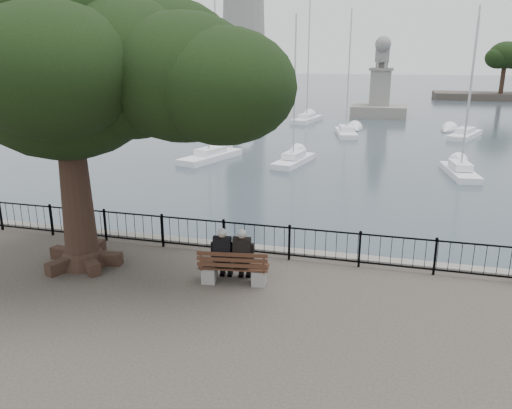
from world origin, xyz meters
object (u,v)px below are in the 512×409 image
(tree, at_px, (92,69))
(lighthouse, at_px, (244,8))
(person_left, at_px, (224,256))
(person_right, at_px, (243,257))
(bench, at_px, (234,271))
(lion_monument, at_px, (380,97))

(tree, bearing_deg, lighthouse, 103.01)
(lighthouse, bearing_deg, tree, -76.99)
(person_left, distance_m, person_right, 0.51)
(lighthouse, bearing_deg, person_left, -73.97)
(person_left, bearing_deg, bench, -12.07)
(person_right, distance_m, tree, 6.16)
(tree, xyz_separation_m, lion_monument, (5.85, 49.15, -4.11))
(bench, bearing_deg, tree, 176.56)
(person_left, bearing_deg, tree, 177.30)
(person_left, height_order, tree, tree)
(bench, xyz_separation_m, person_left, (-0.29, 0.06, 0.36))
(person_left, relative_size, lighthouse, 0.05)
(bench, relative_size, lion_monument, 0.21)
(person_right, xyz_separation_m, lion_monument, (1.86, 49.24, 0.59))
(bench, bearing_deg, person_right, 33.20)
(bench, relative_size, person_right, 1.23)
(person_right, xyz_separation_m, lighthouse, (-18.14, 61.31, 11.75))
(bench, distance_m, lighthouse, 65.14)
(person_right, height_order, lion_monument, lion_monument)
(tree, height_order, lion_monument, tree)
(tree, bearing_deg, person_left, -2.70)
(bench, height_order, person_right, person_right)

